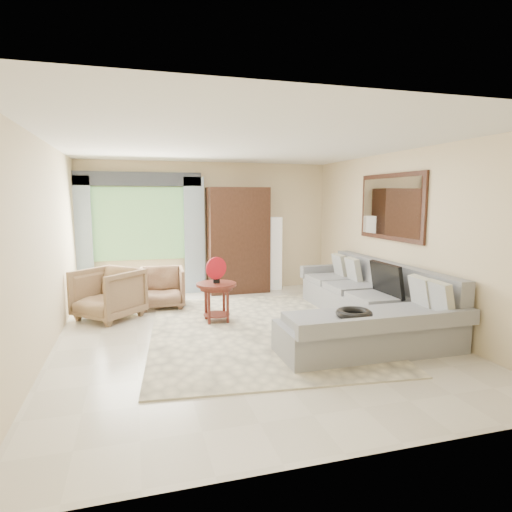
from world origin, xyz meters
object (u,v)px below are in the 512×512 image
object	(u,v)px
potted_plant	(95,286)
armchair_right	(162,288)
armoire	(238,240)
sectional_sofa	(366,309)
armchair_left	(108,294)
tv_screen	(387,279)
floor_lamp	(275,253)
coffee_table	(217,302)

from	to	relation	value
potted_plant	armchair_right	bearing A→B (deg)	-34.75
potted_plant	armoire	size ratio (longest dim) A/B	0.27
sectional_sofa	armchair_left	distance (m)	3.97
tv_screen	floor_lamp	distance (m)	3.11
armchair_left	potted_plant	size ratio (longest dim) A/B	1.55
armchair_right	armoire	xyz separation A→B (m)	(1.57, 0.87, 0.70)
tv_screen	armchair_right	size ratio (longest dim) A/B	0.97
armchair_right	armchair_left	bearing A→B (deg)	-147.64
coffee_table	tv_screen	bearing A→B (deg)	-22.09
armchair_left	potted_plant	bearing A→B (deg)	147.74
potted_plant	tv_screen	bearing A→B (deg)	-34.48
tv_screen	armoire	size ratio (longest dim) A/B	0.35
coffee_table	potted_plant	world-z (taller)	coffee_table
coffee_table	armchair_left	size ratio (longest dim) A/B	0.69
armoire	floor_lamp	bearing A→B (deg)	4.29
armchair_left	floor_lamp	size ratio (longest dim) A/B	0.59
sectional_sofa	tv_screen	bearing A→B (deg)	-16.01
armchair_left	potted_plant	world-z (taller)	armchair_left
armchair_right	potted_plant	distance (m)	1.40
tv_screen	armoire	bearing A→B (deg)	116.77
tv_screen	potted_plant	xyz separation A→B (m)	(-4.22, 2.90, -0.44)
sectional_sofa	potted_plant	world-z (taller)	sectional_sofa
armchair_right	armoire	world-z (taller)	armoire
potted_plant	floor_lamp	size ratio (longest dim) A/B	0.38
armchair_left	armoire	distance (m)	2.86
armchair_left	floor_lamp	distance (m)	3.55
coffee_table	armoire	size ratio (longest dim) A/B	0.29
tv_screen	armchair_right	xyz separation A→B (m)	(-3.07, 2.10, -0.37)
armoire	armchair_left	bearing A→B (deg)	-150.63
armchair_right	armoire	distance (m)	1.93
armchair_right	floor_lamp	xyz separation A→B (m)	(2.37, 0.93, 0.40)
tv_screen	armchair_right	distance (m)	3.74
armchair_right	armoire	bearing A→B (deg)	31.59
coffee_table	armchair_right	xyz separation A→B (m)	(-0.74, 1.16, 0.03)
armchair_left	tv_screen	bearing A→B (deg)	22.70
tv_screen	armchair_right	bearing A→B (deg)	145.62
sectional_sofa	armchair_left	bearing A→B (deg)	157.31
tv_screen	coffee_table	world-z (taller)	tv_screen
armoire	floor_lamp	world-z (taller)	armoire
armchair_right	tv_screen	bearing A→B (deg)	-31.88
coffee_table	armoire	world-z (taller)	armoire
coffee_table	armchair_right	world-z (taller)	armchair_right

